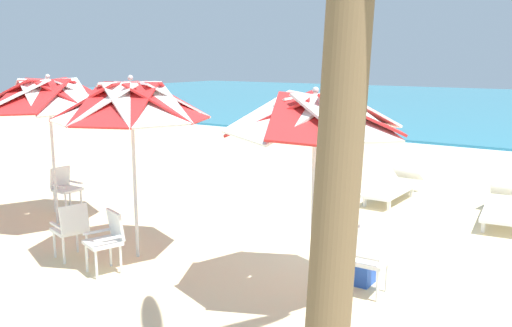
# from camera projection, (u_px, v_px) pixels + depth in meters

# --- Properties ---
(ground_plane) EXTENTS (80.00, 80.00, 0.00)m
(ground_plane) POSITION_uv_depth(u_px,v_px,m) (373.00, 240.00, 9.14)
(ground_plane) COLOR beige
(surf_foam) EXTENTS (80.00, 0.70, 0.01)m
(surf_foam) POSITION_uv_depth(u_px,v_px,m) (497.00, 152.00, 17.61)
(surf_foam) COLOR white
(surf_foam) RESTS_ON ground
(beach_umbrella_0) EXTENTS (2.27, 2.27, 2.63)m
(beach_umbrella_0) POSITION_uv_depth(u_px,v_px,m) (315.00, 116.00, 6.57)
(beach_umbrella_0) COLOR silver
(beach_umbrella_0) RESTS_ON ground
(plastic_chair_0) EXTENTS (0.48, 0.46, 0.87)m
(plastic_chair_0) POSITION_uv_depth(u_px,v_px,m) (365.00, 256.00, 7.00)
(plastic_chair_0) COLOR white
(plastic_chair_0) RESTS_ON ground
(beach_umbrella_1) EXTENTS (2.30, 2.30, 2.73)m
(beach_umbrella_1) POSITION_uv_depth(u_px,v_px,m) (131.00, 103.00, 7.95)
(beach_umbrella_1) COLOR silver
(beach_umbrella_1) RESTS_ON ground
(plastic_chair_1) EXTENTS (0.57, 0.54, 0.87)m
(plastic_chair_1) POSITION_uv_depth(u_px,v_px,m) (71.00, 227.00, 8.17)
(plastic_chair_1) COLOR white
(plastic_chair_1) RESTS_ON ground
(plastic_chair_2) EXTENTS (0.56, 0.58, 0.87)m
(plastic_chair_2) POSITION_uv_depth(u_px,v_px,m) (107.00, 238.00, 7.70)
(plastic_chair_2) COLOR white
(plastic_chair_2) RESTS_ON ground
(beach_umbrella_2) EXTENTS (2.51, 2.51, 2.69)m
(beach_umbrella_2) POSITION_uv_depth(u_px,v_px,m) (49.00, 96.00, 9.62)
(beach_umbrella_2) COLOR silver
(beach_umbrella_2) RESTS_ON ground
(plastic_chair_3) EXTENTS (0.48, 0.45, 0.87)m
(plastic_chair_3) POSITION_uv_depth(u_px,v_px,m) (65.00, 186.00, 10.77)
(plastic_chair_3) COLOR white
(plastic_chair_3) RESTS_ON ground
(sun_lounger_0) EXTENTS (0.86, 2.20, 0.62)m
(sun_lounger_0) POSITION_uv_depth(u_px,v_px,m) (504.00, 207.00, 10.11)
(sun_lounger_0) COLOR white
(sun_lounger_0) RESTS_ON ground
(sun_lounger_1) EXTENTS (0.69, 2.16, 0.62)m
(sun_lounger_1) POSITION_uv_depth(u_px,v_px,m) (393.00, 187.00, 11.67)
(sun_lounger_1) COLOR white
(sun_lounger_1) RESTS_ON ground
(palm_tree_0) EXTENTS (3.05, 3.09, 5.18)m
(palm_tree_0) POSITION_uv_depth(u_px,v_px,m) (345.00, 43.00, 3.85)
(palm_tree_0) COLOR brown
(palm_tree_0) RESTS_ON ground
(cooler_box) EXTENTS (0.50, 0.34, 0.40)m
(cooler_box) POSITION_uv_depth(u_px,v_px,m) (355.00, 268.00, 7.40)
(cooler_box) COLOR blue
(cooler_box) RESTS_ON ground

